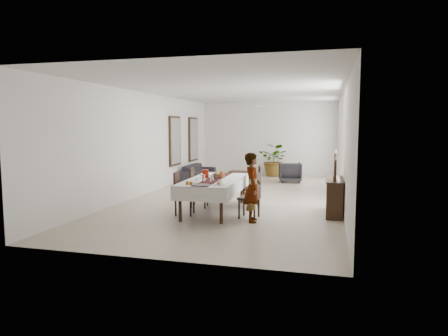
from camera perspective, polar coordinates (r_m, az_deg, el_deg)
floor at (r=12.27m, az=2.18°, el=-4.12°), size 6.00×12.00×0.00m
ceiling at (r=12.12m, az=2.24°, el=10.94°), size 6.00×12.00×0.02m
wall_back at (r=17.99m, az=6.34°, el=4.20°), size 6.00×0.02×3.20m
wall_front at (r=6.38m, az=-9.51°, el=0.93°), size 6.00×0.02×3.20m
wall_left at (r=13.07m, az=-10.77°, el=3.46°), size 0.02×12.00×3.20m
wall_right at (r=11.81m, az=16.59°, el=3.06°), size 0.02×12.00×3.20m
dining_table_top at (r=10.07m, az=-1.41°, el=-1.80°), size 1.16×2.64×0.05m
table_leg_fl at (r=9.10m, az=-6.29°, el=-5.27°), size 0.08×0.08×0.76m
table_leg_fr at (r=8.84m, az=-0.40°, el=-5.58°), size 0.08×0.08×0.76m
table_leg_bl at (r=11.44m, az=-2.18°, el=-2.93°), size 0.08×0.08×0.76m
table_leg_br at (r=11.23m, az=2.54°, el=-3.10°), size 0.08×0.08×0.76m
tablecloth_top at (r=10.07m, az=-1.41°, el=-1.62°), size 1.36×2.84×0.01m
tablecloth_drape_left at (r=10.26m, az=-4.85°, el=-2.38°), size 0.09×2.80×0.33m
tablecloth_drape_right at (r=9.95m, az=2.14°, el=-2.62°), size 0.09×2.80×0.33m
tablecloth_drape_near at (r=8.76m, az=-3.69°, el=-3.82°), size 1.28×0.05×0.33m
tablecloth_drape_far at (r=11.43m, az=0.34°, el=-1.50°), size 1.28×0.05×0.33m
table_runner at (r=10.06m, az=-1.41°, el=-1.57°), size 0.46×2.73×0.00m
red_pitcher at (r=10.28m, az=-2.65°, el=-0.82°), size 0.17×0.17×0.22m
pitcher_handle at (r=10.30m, az=-3.15°, el=-0.80°), size 0.13×0.03×0.13m
wine_glass_near at (r=9.34m, az=-1.72°, el=-1.60°), size 0.08×0.08×0.18m
wine_glass_mid at (r=9.51m, az=-2.95°, el=-1.47°), size 0.08×0.08×0.18m
wine_glass_far at (r=10.09m, az=-1.04°, el=-1.03°), size 0.08×0.08×0.18m
teacup_right at (r=9.35m, az=-0.47°, el=-1.95°), size 0.10×0.10×0.07m
saucer_right at (r=9.36m, az=-0.47°, el=-2.11°), size 0.16×0.16×0.01m
teacup_left at (r=9.78m, az=-3.82°, el=-1.62°), size 0.10×0.10×0.07m
saucer_left at (r=9.79m, az=-3.82°, el=-1.77°), size 0.16×0.16×0.01m
plate_near_right at (r=9.04m, az=-0.75°, el=-2.39°), size 0.26×0.26×0.02m
bread_near_right at (r=9.03m, az=-0.75°, el=-2.21°), size 0.10×0.10×0.10m
plate_near_left at (r=9.38m, az=-4.59°, el=-2.11°), size 0.26×0.26×0.02m
plate_far_left at (r=10.73m, az=-2.42°, el=-1.07°), size 0.26×0.26×0.02m
serving_tray at (r=8.97m, az=-3.23°, el=-2.44°), size 0.39×0.39×0.02m
jam_jar_a at (r=9.01m, az=-4.75°, el=-2.23°), size 0.07×0.07×0.08m
jam_jar_b at (r=9.10m, az=-5.28°, el=-2.15°), size 0.07×0.07×0.08m
fruit_basket at (r=10.31m, az=-0.74°, el=-1.09°), size 0.33×0.33×0.11m
fruit_red at (r=10.31m, az=-0.54°, el=-0.64°), size 0.10×0.10×0.10m
fruit_green at (r=10.34m, az=-0.94°, el=-0.62°), size 0.09×0.09×0.09m
fruit_yellow at (r=10.24m, az=-0.82°, el=-0.68°), size 0.09×0.09×0.09m
chair_right_near_seat at (r=9.40m, az=3.61°, el=-4.30°), size 0.50×0.50×0.05m
chair_right_near_leg_fl at (r=9.22m, az=4.37°, el=-6.10°), size 0.05×0.05×0.45m
chair_right_near_leg_fr at (r=9.57m, az=5.00°, el=-5.65°), size 0.05×0.05×0.45m
chair_right_near_leg_bl at (r=9.33m, az=2.16°, el=-5.94°), size 0.05×0.05×0.45m
chair_right_near_leg_br at (r=9.68m, az=2.86°, el=-5.51°), size 0.05×0.05×0.45m
chair_right_near_back at (r=9.29m, az=4.84°, el=-2.49°), size 0.09×0.46×0.58m
chair_right_far_seat at (r=10.73m, az=3.89°, el=-2.95°), size 0.56×0.56×0.05m
chair_right_far_leg_fl at (r=10.59m, az=4.95°, el=-4.49°), size 0.06×0.06×0.46m
chair_right_far_leg_fr at (r=10.97m, az=4.85°, el=-4.13°), size 0.06×0.06×0.46m
chair_right_far_leg_bl at (r=10.58m, az=2.87°, el=-4.49°), size 0.06×0.06×0.46m
chair_right_far_leg_br at (r=10.96m, az=2.85°, el=-4.12°), size 0.06×0.06×0.46m
chair_right_far_back at (r=10.69m, az=5.04°, el=-1.26°), size 0.14×0.47×0.59m
chair_left_near_seat at (r=9.76m, az=-5.63°, el=-3.99°), size 0.50×0.50×0.05m
chair_left_near_leg_fl at (r=10.03m, az=-6.41°, el=-5.16°), size 0.05×0.05×0.44m
chair_left_near_leg_fr at (r=9.68m, az=-6.92°, el=-5.57°), size 0.05×0.05×0.44m
chair_left_near_leg_bl at (r=9.95m, az=-4.36°, el=-5.23°), size 0.05×0.05×0.44m
chair_left_near_leg_br at (r=9.60m, az=-4.79°, el=-5.65°), size 0.05×0.05×0.44m
chair_left_near_back at (r=9.76m, az=-6.81°, el=-2.19°), size 0.10×0.45×0.57m
chair_left_far_seat at (r=10.67m, az=-3.53°, el=-3.13°), size 0.49×0.49×0.05m
chair_left_far_leg_fl at (r=10.92m, az=-4.27°, el=-4.22°), size 0.05×0.05×0.44m
chair_left_far_leg_fr at (r=10.57m, az=-4.70°, el=-4.57°), size 0.05×0.05×0.44m
chair_left_far_leg_bl at (r=10.85m, az=-2.39°, el=-4.28°), size 0.05×0.05×0.44m
chair_left_far_leg_br at (r=10.50m, az=-2.75°, el=-4.63°), size 0.05×0.05×0.44m
chair_left_far_back at (r=10.67m, az=-4.61°, el=-1.49°), size 0.09×0.45×0.57m
woman at (r=9.00m, az=4.08°, el=-2.79°), size 0.49×0.64×1.56m
sideboard_body at (r=10.16m, az=15.47°, el=-4.03°), size 0.38×1.41×0.85m
sideboard_top at (r=10.10m, az=15.54°, el=-1.58°), size 0.41×1.47×0.03m
candlestick_near_base at (r=9.58m, az=15.59°, el=-1.81°), size 0.09×0.09×0.03m
candlestick_near_shaft at (r=9.55m, az=15.63°, el=-0.33°), size 0.05×0.05×0.47m
candlestick_near_candle at (r=9.53m, az=15.67°, el=1.30°), size 0.03×0.03×0.08m
candlestick_mid_base at (r=9.95m, az=15.55°, el=-1.53°), size 0.09×0.09×0.03m
candlestick_mid_shaft at (r=9.92m, az=15.61°, el=0.31°), size 0.05×0.05×0.61m
candlestick_mid_candle at (r=9.89m, az=15.66°, el=2.29°), size 0.03×0.03×0.08m
candlestick_far_base at (r=10.33m, az=15.52°, el=-1.26°), size 0.09×0.09×0.03m
candlestick_far_shaft at (r=10.30m, az=15.57°, el=0.25°), size 0.05×0.05×0.52m
candlestick_far_candle at (r=10.27m, az=15.61°, el=1.89°), size 0.03×0.03×0.08m
sofa at (r=16.07m, az=-3.62°, el=-0.61°), size 0.84×2.12×0.62m
armchair at (r=15.60m, az=9.41°, el=-0.60°), size 0.96×0.98×0.77m
coffee_table at (r=15.60m, az=2.44°, el=-1.20°), size 0.94×0.66×0.40m
potted_plant at (r=17.36m, az=7.25°, el=1.16°), size 1.55×1.44×1.41m
mirror_frame_near at (r=15.07m, az=-7.04°, el=3.85°), size 0.06×1.05×1.85m
mirror_glass_near at (r=15.06m, az=-6.91°, el=3.85°), size 0.01×0.90×1.70m
mirror_frame_far at (r=17.04m, az=-4.42°, el=4.12°), size 0.06×1.05×1.85m
mirror_glass_far at (r=17.03m, az=-4.31°, el=4.12°), size 0.01×0.90×1.70m
fan_rod at (r=15.05m, az=4.73°, el=9.58°), size 0.04×0.04×0.20m
fan_hub at (r=15.04m, az=4.72°, el=8.82°), size 0.16×0.16×0.08m
fan_blade_n at (r=15.38m, az=4.95°, el=8.76°), size 0.10×0.55×0.01m
fan_blade_s at (r=14.70m, az=4.49°, el=8.89°), size 0.10×0.55×0.01m
fan_blade_e at (r=14.98m, az=6.06°, el=8.82°), size 0.55×0.10×0.01m
fan_blade_w at (r=15.10m, az=3.40°, el=8.82°), size 0.55×0.10×0.01m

